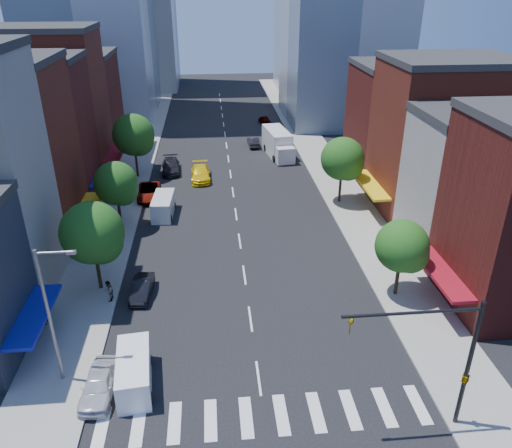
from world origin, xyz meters
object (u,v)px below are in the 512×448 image
at_px(parked_car_rear, 171,166).
at_px(pedestrian_far, 109,291).
at_px(cargo_van_near, 134,373).
at_px(traffic_car_oncoming, 253,142).
at_px(parked_car_front, 99,384).
at_px(taxi, 201,173).
at_px(parked_car_second, 142,288).
at_px(pedestrian_near, 45,314).
at_px(traffic_car_far, 264,120).
at_px(parked_car_third, 149,192).
at_px(cargo_van_far, 163,206).
at_px(box_truck, 278,144).

xyz_separation_m(parked_car_rear, pedestrian_far, (-3.00, -28.29, 0.21)).
bearing_deg(cargo_van_near, traffic_car_oncoming, 70.52).
xyz_separation_m(parked_car_front, taxi, (5.79, 34.88, 0.05)).
xyz_separation_m(parked_car_second, pedestrian_near, (-6.38, -3.10, 0.27)).
distance_m(parked_car_second, taxi, 25.09).
xyz_separation_m(parked_car_second, cargo_van_near, (0.63, -9.76, 0.36)).
relative_size(cargo_van_near, taxi, 0.90).
bearing_deg(taxi, parked_car_front, -100.82).
bearing_deg(traffic_car_far, pedestrian_near, 62.39).
height_order(parked_car_front, cargo_van_near, cargo_van_near).
relative_size(traffic_car_far, pedestrian_far, 2.26).
relative_size(traffic_car_oncoming, traffic_car_far, 1.07).
xyz_separation_m(parked_car_second, traffic_car_far, (15.07, 50.14, -0.00)).
relative_size(pedestrian_near, pedestrian_far, 0.92).
bearing_deg(parked_car_second, parked_car_front, -93.43).
bearing_deg(traffic_car_oncoming, pedestrian_near, 63.17).
bearing_deg(parked_car_rear, parked_car_second, -94.74).
xyz_separation_m(parked_car_third, parked_car_rear, (1.92, 8.23, 0.04)).
distance_m(cargo_van_far, pedestrian_near, 19.07).
height_order(taxi, box_truck, box_truck).
height_order(parked_car_third, cargo_van_far, cargo_van_far).
bearing_deg(traffic_car_oncoming, parked_car_second, 69.77).
height_order(cargo_van_near, cargo_van_far, cargo_van_far).
bearing_deg(box_truck, cargo_van_near, -116.30).
bearing_deg(parked_car_second, cargo_van_far, 91.90).
distance_m(parked_car_third, traffic_car_far, 34.84).
xyz_separation_m(parked_car_third, taxi, (5.71, 5.31, 0.06)).
bearing_deg(parked_car_rear, pedestrian_far, -99.51).
distance_m(parked_car_front, pedestrian_far, 9.56).
bearing_deg(cargo_van_far, cargo_van_near, -86.61).
bearing_deg(traffic_car_oncoming, traffic_car_far, -105.91).
bearing_deg(traffic_car_far, taxi, 61.59).
distance_m(pedestrian_near, pedestrian_far, 4.68).
height_order(parked_car_rear, cargo_van_far, cargo_van_far).
height_order(parked_car_second, pedestrian_near, pedestrian_near).
xyz_separation_m(cargo_van_near, traffic_car_oncoming, (11.40, 47.23, -0.34)).
bearing_deg(box_truck, traffic_car_far, 82.24).
xyz_separation_m(parked_car_second, parked_car_rear, (0.62, 27.61, 0.13)).
height_order(cargo_van_far, box_truck, box_truck).
distance_m(cargo_van_far, pedestrian_far, 15.60).
distance_m(parked_car_front, traffic_car_oncoming, 49.50).
distance_m(parked_car_second, box_truck, 36.32).
relative_size(parked_car_second, cargo_van_near, 0.80).
distance_m(traffic_car_oncoming, pedestrian_far, 40.78).
height_order(parked_car_rear, pedestrian_near, pedestrian_near).
distance_m(cargo_van_far, traffic_car_oncoming, 25.54).
xyz_separation_m(parked_car_rear, cargo_van_near, (0.01, -37.37, 0.23)).
distance_m(cargo_van_far, traffic_car_far, 38.34).
bearing_deg(cargo_van_near, taxi, 77.84).
height_order(parked_car_second, traffic_car_far, parked_car_second).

